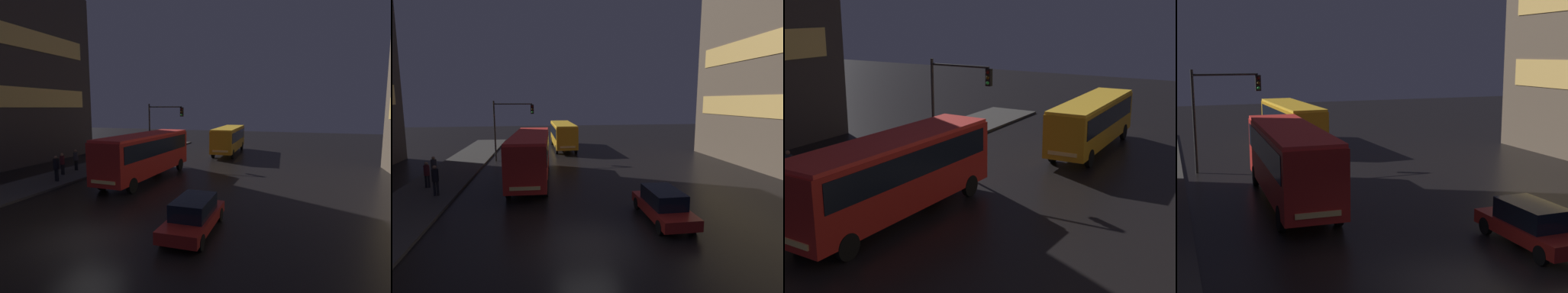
# 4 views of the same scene
# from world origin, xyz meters

# --- Properties ---
(ground_plane) EXTENTS (120.00, 120.00, 0.00)m
(ground_plane) POSITION_xyz_m (0.00, 0.00, 0.00)
(ground_plane) COLOR black
(sidewalk_left) EXTENTS (4.00, 48.00, 0.15)m
(sidewalk_left) POSITION_xyz_m (-9.00, 10.00, 0.07)
(sidewalk_left) COLOR #3D3A38
(sidewalk_left) RESTS_ON ground
(bus_near) EXTENTS (2.80, 10.67, 3.43)m
(bus_near) POSITION_xyz_m (-2.62, 10.43, 2.11)
(bus_near) COLOR #AD1E19
(bus_near) RESTS_ON ground
(bus_far) EXTENTS (2.64, 10.25, 3.11)m
(bus_far) POSITION_xyz_m (0.70, 25.13, 1.92)
(bus_far) COLOR orange
(bus_far) RESTS_ON ground
(car_taxi) EXTENTS (1.77, 4.60, 1.52)m
(car_taxi) POSITION_xyz_m (3.97, 2.00, 0.77)
(car_taxi) COLOR maroon
(car_taxi) RESTS_ON ground
(pedestrian_near) EXTENTS (0.51, 0.51, 1.76)m
(pedestrian_near) POSITION_xyz_m (-9.37, 10.80, 1.20)
(pedestrian_near) COLOR black
(pedestrian_near) RESTS_ON sidewalk_left
(pedestrian_mid) EXTENTS (0.54, 0.54, 1.84)m
(pedestrian_mid) POSITION_xyz_m (-8.12, 7.20, 1.25)
(pedestrian_mid) COLOR black
(pedestrian_mid) RESTS_ON sidewalk_left
(pedestrian_far) EXTENTS (0.42, 0.42, 1.72)m
(pedestrian_far) POSITION_xyz_m (-9.25, 9.08, 1.15)
(pedestrian_far) COLOR black
(pedestrian_far) RESTS_ON sidewalk_left
(traffic_light_main) EXTENTS (3.80, 0.35, 5.77)m
(traffic_light_main) POSITION_xyz_m (-4.87, 18.34, 3.97)
(traffic_light_main) COLOR #2D2D2D
(traffic_light_main) RESTS_ON ground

